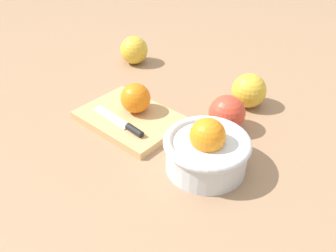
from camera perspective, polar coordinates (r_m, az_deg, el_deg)
ground_plane at (r=0.82m, az=1.00°, el=1.99°), size 2.40×2.40×0.00m
bowl at (r=0.66m, az=6.20°, el=-3.84°), size 0.16×0.16×0.11m
cutting_board at (r=0.80m, az=-6.10°, el=1.22°), size 0.25×0.21×0.02m
orange_on_board at (r=0.79m, az=-5.22°, el=4.46°), size 0.07×0.07×0.07m
knife at (r=0.76m, az=-6.99°, el=0.25°), size 0.15×0.07×0.01m
apple_mid_left at (r=0.76m, az=9.38°, el=1.96°), size 0.08×0.08×0.08m
apple_front_left at (r=0.85m, az=12.85°, el=5.56°), size 0.08×0.08×0.08m
apple_front_right at (r=1.05m, az=-5.47°, el=12.02°), size 0.08×0.08×0.08m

